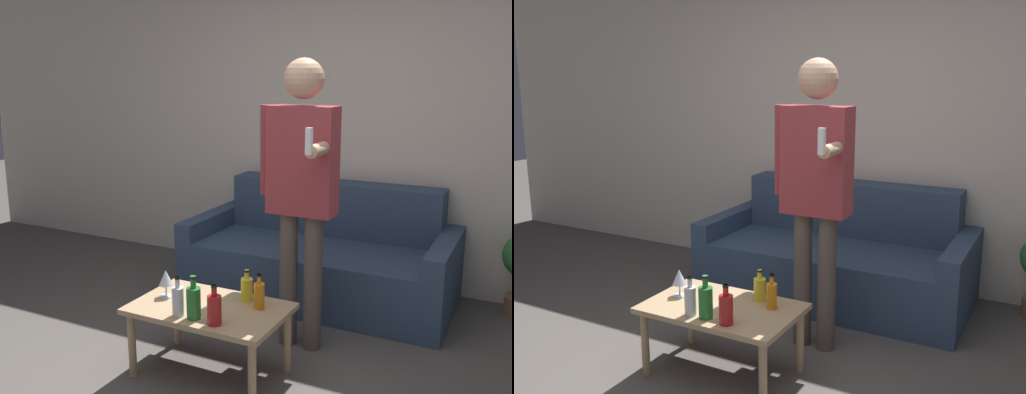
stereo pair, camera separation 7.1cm
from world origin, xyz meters
The scene contains 10 objects.
wall_back centered at (0.00, 2.33, 1.35)m, with size 8.00×0.06×2.70m.
couch centered at (-0.05, 1.86, 0.30)m, with size 1.96×0.94×0.84m.
coffee_table centered at (-0.19, 0.46, 0.36)m, with size 0.85×0.54×0.41m.
bottle_orange centered at (0.07, 0.56, 0.49)m, with size 0.06×0.06×0.20m.
bottle_green centered at (-0.04, 0.61, 0.48)m, with size 0.07×0.07×0.19m.
bottle_dark centered at (-0.27, 0.28, 0.50)m, with size 0.06×0.06×0.22m.
bottle_yellow centered at (-0.18, 0.28, 0.50)m, with size 0.08×0.08×0.24m.
bottle_red centered at (-0.04, 0.27, 0.49)m, with size 0.07×0.07×0.21m.
wine_glass_near centered at (-0.48, 0.46, 0.52)m, with size 0.08×0.08×0.16m.
person_standing_front centered at (0.12, 1.01, 1.05)m, with size 0.47×0.44×1.76m.
Camera 2 is at (1.44, -2.02, 1.68)m, focal length 40.00 mm.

